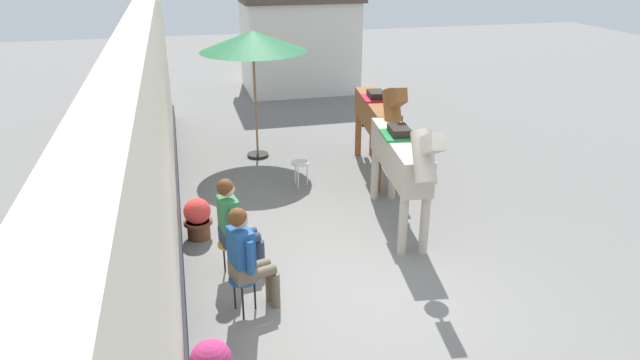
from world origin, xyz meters
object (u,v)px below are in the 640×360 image
at_px(flower_planter_far, 198,218).
at_px(spare_stool_white, 300,165).
at_px(saddled_horse_far, 378,116).
at_px(cafe_parasol, 253,42).
at_px(seated_visitor_near, 247,255).
at_px(saddled_horse_near, 402,157).
at_px(seated_visitor_far, 234,222).

xyz_separation_m(flower_planter_far, spare_stool_white, (1.91, 1.58, 0.07)).
xyz_separation_m(saddled_horse_far, cafe_parasol, (-2.07, 1.52, 1.20)).
bearing_deg(spare_stool_white, cafe_parasol, 106.92).
height_order(seated_visitor_near, cafe_parasol, cafe_parasol).
xyz_separation_m(cafe_parasol, spare_stool_white, (0.53, -1.74, -1.96)).
height_order(seated_visitor_near, saddled_horse_far, saddled_horse_far).
distance_m(saddled_horse_near, flower_planter_far, 3.18).
bearing_deg(saddled_horse_far, seated_visitor_near, -127.65).
height_order(flower_planter_far, cafe_parasol, cafe_parasol).
height_order(saddled_horse_far, flower_planter_far, saddled_horse_far).
bearing_deg(saddled_horse_near, cafe_parasol, 114.03).
height_order(seated_visitor_far, cafe_parasol, cafe_parasol).
height_order(seated_visitor_near, flower_planter_far, seated_visitor_near).
bearing_deg(cafe_parasol, spare_stool_white, -73.08).
distance_m(saddled_horse_far, spare_stool_white, 1.73).
bearing_deg(saddled_horse_far, seated_visitor_far, -135.53).
bearing_deg(seated_visitor_far, seated_visitor_near, -86.62).
bearing_deg(spare_stool_white, flower_planter_far, -140.40).
height_order(cafe_parasol, spare_stool_white, cafe_parasol).
xyz_separation_m(saddled_horse_far, spare_stool_white, (-1.54, -0.22, -0.76)).
distance_m(seated_visitor_far, saddled_horse_near, 2.74).
relative_size(seated_visitor_near, saddled_horse_near, 0.47).
xyz_separation_m(seated_visitor_near, spare_stool_white, (1.42, 3.62, -0.38)).
relative_size(saddled_horse_near, cafe_parasol, 1.16).
bearing_deg(saddled_horse_far, saddled_horse_near, -100.52).
relative_size(seated_visitor_far, spare_stool_white, 3.02).
bearing_deg(saddled_horse_far, spare_stool_white, -171.96).
distance_m(saddled_horse_far, cafe_parasol, 2.83).
xyz_separation_m(seated_visitor_far, flower_planter_far, (-0.44, 1.16, -0.44)).
bearing_deg(saddled_horse_far, cafe_parasol, 143.69).
xyz_separation_m(seated_visitor_near, cafe_parasol, (0.89, 5.36, 1.59)).
bearing_deg(flower_planter_far, saddled_horse_far, 27.54).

